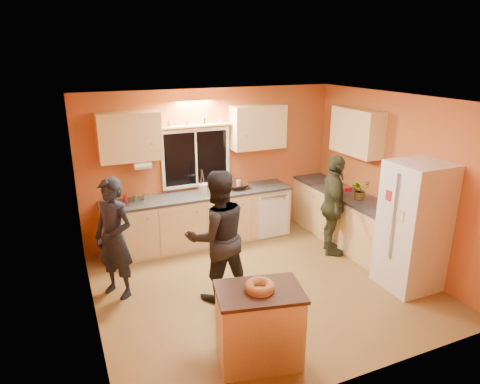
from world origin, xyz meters
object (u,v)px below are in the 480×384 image
person_left (114,239)px  person_right (333,206)px  person_center (217,236)px  refrigerator (414,226)px  island (259,325)px

person_left → person_right: size_ratio=1.01×
person_center → person_right: (2.17, 0.50, -0.06)m
refrigerator → person_right: 1.36m
refrigerator → person_center: size_ratio=1.01×
person_right → person_left: bearing=116.2°
island → person_center: bearing=100.4°
person_left → person_center: bearing=25.6°
refrigerator → person_right: bearing=106.7°
island → person_center: size_ratio=0.56×
island → person_left: (-1.17, 1.96, 0.39)m
refrigerator → person_left: bearing=159.7°
refrigerator → person_right: (-0.39, 1.30, -0.08)m
person_left → refrigerator: bearing=31.2°
refrigerator → island: 2.72m
person_right → person_center: bearing=130.7°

